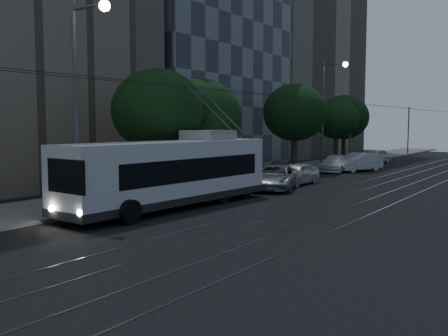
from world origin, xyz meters
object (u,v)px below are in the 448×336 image
trolleybus (173,173)px  car_white_a (296,174)px  streetlamp_far (327,104)px  pickup_silver (275,177)px  car_white_b (334,164)px  car_white_c (357,162)px  car_white_d (376,156)px  streetlamp_near (82,86)px

trolleybus → car_white_a: (0.60, 11.29, -0.94)m
trolleybus → streetlamp_far: bearing=98.0°
pickup_silver → car_white_b: (-1.43, 12.38, -0.07)m
car_white_c → car_white_d: 9.64m
car_white_b → streetlamp_far: bearing=124.2°
car_white_a → car_white_d: car_white_a is taller
car_white_c → streetlamp_far: streetlamp_far is taller
car_white_d → streetlamp_near: (-0.50, -35.62, 4.69)m
trolleybus → streetlamp_far: size_ratio=1.30×
car_white_a → streetlamp_near: (-2.10, -15.13, 4.68)m
trolleybus → car_white_d: bearing=94.5°
pickup_silver → car_white_c: bearing=71.3°
car_white_b → car_white_c: car_white_c is taller
trolleybus → streetlamp_near: size_ratio=1.35×
car_white_a → streetlamp_far: 12.27m
pickup_silver → streetlamp_far: bearing=82.5°
pickup_silver → streetlamp_far: streetlamp_far is taller
car_white_b → car_white_c: (1.43, 1.37, 0.11)m
pickup_silver → car_white_c: (0.00, 13.75, 0.04)m
car_white_b → car_white_c: size_ratio=0.98×
streetlamp_far → streetlamp_near: bearing=-88.7°
pickup_silver → streetlamp_far: 14.77m
pickup_silver → car_white_a: size_ratio=1.26×
trolleybus → car_white_b: size_ratio=2.66×
car_white_c → car_white_d: size_ratio=1.14×
car_white_b → car_white_a: bearing=-91.5°
pickup_silver → streetlamp_near: streetlamp_near is taller
pickup_silver → streetlamp_near: (-2.10, -12.37, 4.66)m
car_white_d → streetlamp_near: bearing=-78.6°
car_white_d → trolleybus: bearing=-76.0°
car_white_a → car_white_b: car_white_a is taller
car_white_a → car_white_d: 20.55m
car_white_b → car_white_d: car_white_d is taller
car_white_c → streetlamp_far: bearing=-157.2°
car_white_d → streetlamp_far: 10.80m
car_white_b → car_white_d: 10.87m
car_white_a → car_white_d: size_ratio=1.02×
car_white_a → car_white_b: bearing=99.4°
streetlamp_far → trolleybus: bearing=-84.6°
pickup_silver → car_white_c: car_white_c is taller
trolleybus → streetlamp_far: streetlamp_far is taller
car_white_d → pickup_silver: bearing=-73.9°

